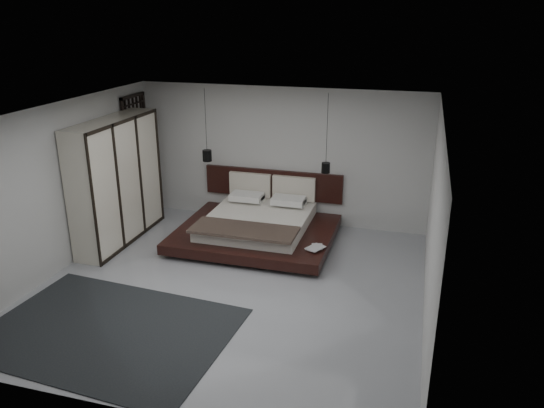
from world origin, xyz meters
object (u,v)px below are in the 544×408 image
(pendant_left, at_px, (207,155))
(pendant_right, at_px, (326,167))
(lattice_screen, at_px, (138,157))
(rug, at_px, (108,331))
(wardrobe, at_px, (117,181))
(bed, at_px, (258,225))

(pendant_left, bearing_deg, pendant_right, -0.00)
(pendant_right, bearing_deg, lattice_screen, 178.95)
(lattice_screen, distance_m, pendant_right, 4.01)
(pendant_left, xyz_separation_m, rug, (0.14, -4.08, -1.47))
(wardrobe, distance_m, rug, 3.46)
(pendant_left, bearing_deg, lattice_screen, 177.37)
(pendant_right, xyz_separation_m, wardrobe, (-3.75, -1.18, -0.24))
(lattice_screen, relative_size, rug, 0.77)
(lattice_screen, bearing_deg, wardrobe, -78.67)
(lattice_screen, height_order, wardrobe, lattice_screen)
(pendant_left, relative_size, wardrobe, 0.60)
(wardrobe, height_order, rug, wardrobe)
(rug, bearing_deg, pendant_left, 92.04)
(bed, xyz_separation_m, pendant_left, (-1.20, 0.47, 1.18))
(lattice_screen, bearing_deg, rug, -67.14)
(pendant_right, height_order, rug, pendant_right)
(lattice_screen, distance_m, bed, 3.03)
(wardrobe, bearing_deg, rug, -62.62)
(pendant_left, xyz_separation_m, pendant_right, (2.40, -0.00, -0.06))
(pendant_right, height_order, wardrobe, pendant_right)
(bed, height_order, pendant_left, pendant_left)
(lattice_screen, bearing_deg, pendant_right, -1.05)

